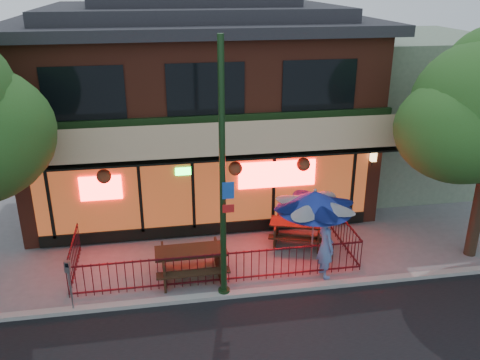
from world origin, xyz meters
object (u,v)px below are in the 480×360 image
(picnic_table_right, at_px, (297,229))
(parking_meter_near, at_px, (69,278))
(patio_umbrella, at_px, (315,200))
(pedestrian, at_px, (325,246))
(picnic_table_left, at_px, (191,259))
(street_light, at_px, (223,190))

(picnic_table_right, bearing_deg, parking_meter_near, -158.92)
(patio_umbrella, height_order, pedestrian, patio_umbrella)
(picnic_table_left, relative_size, pedestrian, 1.07)
(picnic_table_left, relative_size, picnic_table_right, 0.97)
(pedestrian, bearing_deg, patio_umbrella, 9.75)
(picnic_table_right, height_order, patio_umbrella, patio_umbrella)
(picnic_table_left, distance_m, parking_meter_near, 3.44)
(picnic_table_right, height_order, parking_meter_near, parking_meter_near)
(picnic_table_right, bearing_deg, street_light, -137.68)
(picnic_table_right, xyz_separation_m, pedestrian, (0.24, -2.04, 0.47))
(picnic_table_right, bearing_deg, pedestrian, -83.33)
(parking_meter_near, bearing_deg, pedestrian, 4.72)
(picnic_table_left, height_order, patio_umbrella, patio_umbrella)
(picnic_table_left, relative_size, patio_umbrella, 0.82)
(street_light, relative_size, patio_umbrella, 2.76)
(pedestrian, bearing_deg, picnic_table_left, 72.25)
(patio_umbrella, height_order, parking_meter_near, patio_umbrella)
(picnic_table_right, relative_size, parking_meter_near, 1.39)
(picnic_table_right, distance_m, parking_meter_near, 7.30)
(patio_umbrella, bearing_deg, pedestrian, -71.40)
(street_light, distance_m, pedestrian, 3.77)
(picnic_table_left, height_order, pedestrian, pedestrian)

